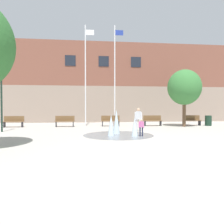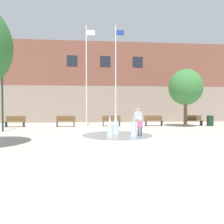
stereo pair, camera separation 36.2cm
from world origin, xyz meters
name	(u,v)px [view 1 (the left image)]	position (x,y,z in m)	size (l,w,h in m)	color
ground_plane	(137,154)	(0.00, 0.00, 0.00)	(100.00, 100.00, 0.00)	#B2ADA3
library_building	(102,85)	(0.00, 18.74, 4.32)	(36.00, 6.05, 8.64)	gray
splash_fountain	(119,126)	(0.12, 5.28, 0.55)	(4.16, 4.16, 1.52)	gray
park_bench_left_of_flagpoles	(14,121)	(-7.75, 11.05, 0.48)	(1.60, 0.44, 0.91)	#28282D
park_bench_under_left_flagpole	(65,121)	(-3.63, 10.99, 0.48)	(1.60, 0.44, 0.91)	#28282D
park_bench_center	(111,121)	(0.24, 11.12, 0.48)	(1.60, 0.44, 0.91)	#28282D
park_bench_under_right_flagpole	(153,120)	(3.94, 11.00, 0.48)	(1.60, 0.44, 0.91)	#28282D
park_bench_near_trashcan	(192,120)	(7.49, 10.89, 0.48)	(1.60, 0.44, 0.91)	#28282D
adult_in_red	(138,118)	(1.65, 6.77, 0.93)	(0.50, 0.39, 1.59)	silver
child_running	(141,126)	(1.30, 4.56, 0.58)	(0.31, 0.23, 0.99)	#1E233D
flagpole_left	(86,73)	(-1.87, 11.51, 4.61)	(0.80, 0.10, 8.72)	silver
flagpole_right	(115,73)	(0.68, 11.51, 4.64)	(0.80, 0.10, 8.78)	silver
lamp_post_left_lane	(1,92)	(-7.46, 7.78, 2.64)	(0.32, 0.32, 4.07)	#192D23
trash_can	(208,121)	(8.86, 10.55, 0.45)	(0.56, 0.56, 0.90)	#193323
street_tree_near_building	(184,87)	(6.36, 9.99, 3.30)	(2.79, 2.79, 4.80)	brown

